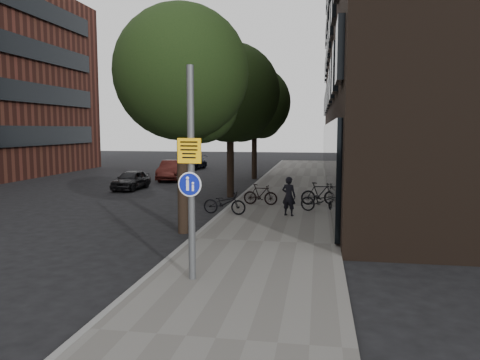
% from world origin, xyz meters
% --- Properties ---
extents(ground, '(120.00, 120.00, 0.00)m').
position_xyz_m(ground, '(0.00, 0.00, 0.00)').
color(ground, black).
rests_on(ground, ground).
extents(sidewalk, '(4.50, 60.00, 0.12)m').
position_xyz_m(sidewalk, '(0.25, 10.00, 0.06)').
color(sidewalk, '#5D5B56').
rests_on(sidewalk, ground).
extents(curb_edge, '(0.15, 60.00, 0.13)m').
position_xyz_m(curb_edge, '(-2.00, 10.00, 0.07)').
color(curb_edge, slate).
rests_on(curb_edge, ground).
extents(building_right_dark_brick, '(12.00, 40.00, 18.00)m').
position_xyz_m(building_right_dark_brick, '(8.50, 22.00, 9.00)').
color(building_right_dark_brick, black).
rests_on(building_right_dark_brick, ground).
extents(street_tree_near, '(4.40, 4.40, 7.50)m').
position_xyz_m(street_tree_near, '(-2.53, 4.64, 5.11)').
color(street_tree_near, black).
rests_on(street_tree_near, ground).
extents(street_tree_mid, '(5.00, 5.00, 7.80)m').
position_xyz_m(street_tree_mid, '(-2.53, 13.14, 5.11)').
color(street_tree_mid, black).
rests_on(street_tree_mid, ground).
extents(street_tree_far, '(5.00, 5.00, 7.80)m').
position_xyz_m(street_tree_far, '(-2.53, 22.14, 5.11)').
color(street_tree_far, black).
rests_on(street_tree_far, ground).
extents(signpost, '(0.55, 0.16, 4.73)m').
position_xyz_m(signpost, '(-0.92, -0.48, 2.51)').
color(signpost, '#595B5E').
rests_on(signpost, sidewalk).
extents(pedestrian, '(0.65, 0.53, 1.53)m').
position_xyz_m(pedestrian, '(0.73, 7.64, 0.88)').
color(pedestrian, black).
rests_on(pedestrian, sidewalk).
extents(parked_bike_facade_near, '(1.88, 1.14, 0.93)m').
position_xyz_m(parked_bike_facade_near, '(2.00, 8.63, 0.59)').
color(parked_bike_facade_near, black).
rests_on(parked_bike_facade_near, sidewalk).
extents(parked_bike_facade_far, '(1.73, 0.76, 1.01)m').
position_xyz_m(parked_bike_facade_far, '(1.92, 10.48, 0.62)').
color(parked_bike_facade_far, black).
rests_on(parked_bike_facade_far, sidewalk).
extents(parked_bike_curb_near, '(1.78, 0.76, 0.91)m').
position_xyz_m(parked_bike_curb_near, '(-1.80, 7.52, 0.57)').
color(parked_bike_curb_near, black).
rests_on(parked_bike_curb_near, sidewalk).
extents(parked_bike_curb_far, '(1.57, 0.58, 0.92)m').
position_xyz_m(parked_bike_curb_far, '(-0.68, 10.06, 0.58)').
color(parked_bike_curb_far, black).
rests_on(parked_bike_curb_far, sidewalk).
extents(parked_car_near, '(1.45, 3.33, 1.12)m').
position_xyz_m(parked_car_near, '(-8.82, 15.01, 0.56)').
color(parked_car_near, black).
rests_on(parked_car_near, ground).
extents(parked_car_mid, '(1.84, 4.20, 1.34)m').
position_xyz_m(parked_car_mid, '(-8.02, 20.23, 0.67)').
color(parked_car_mid, '#4C1A15').
rests_on(parked_car_mid, ground).
extents(parked_car_far, '(1.95, 4.10, 1.15)m').
position_xyz_m(parked_car_far, '(-8.94, 28.93, 0.58)').
color(parked_car_far, black).
rests_on(parked_car_far, ground).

